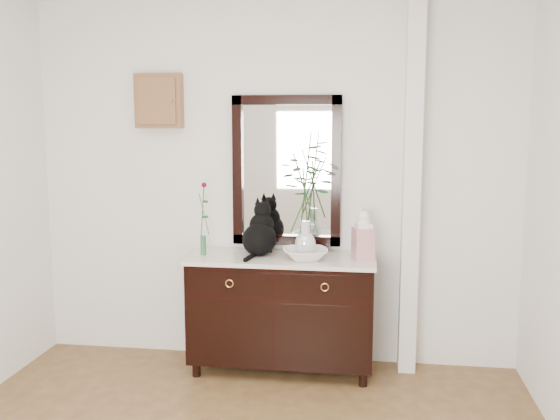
% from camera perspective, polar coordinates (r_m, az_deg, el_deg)
% --- Properties ---
extents(wall_back, '(3.60, 0.04, 2.70)m').
position_cam_1_polar(wall_back, '(4.62, -0.61, 2.50)').
color(wall_back, silver).
rests_on(wall_back, ground).
extents(pilaster, '(0.12, 0.20, 2.70)m').
position_cam_1_polar(pilaster, '(4.50, 11.93, 2.15)').
color(pilaster, silver).
rests_on(pilaster, ground).
extents(sideboard, '(1.33, 0.52, 0.82)m').
position_cam_1_polar(sideboard, '(4.54, 0.18, -8.91)').
color(sideboard, black).
rests_on(sideboard, ground).
extents(wall_mirror, '(0.80, 0.06, 1.10)m').
position_cam_1_polar(wall_mirror, '(4.59, 0.60, 3.58)').
color(wall_mirror, black).
rests_on(wall_mirror, wall_back).
extents(key_cabinet, '(0.35, 0.10, 0.40)m').
position_cam_1_polar(key_cabinet, '(4.76, -11.01, 9.75)').
color(key_cabinet, brown).
rests_on(key_cabinet, wall_back).
extents(cat, '(0.32, 0.37, 0.39)m').
position_cam_1_polar(cat, '(4.46, -1.90, -1.70)').
color(cat, black).
rests_on(cat, sideboard).
extents(lotus_bowl, '(0.38, 0.38, 0.08)m').
position_cam_1_polar(lotus_bowl, '(4.35, 2.32, -4.04)').
color(lotus_bowl, white).
rests_on(lotus_bowl, sideboard).
extents(vase_branches, '(0.43, 0.43, 0.88)m').
position_cam_1_polar(vase_branches, '(4.28, 2.35, 1.47)').
color(vase_branches, silver).
rests_on(vase_branches, lotus_bowl).
extents(bud_vase_rose, '(0.08, 0.08, 0.53)m').
position_cam_1_polar(bud_vase_rose, '(4.49, -7.08, -0.74)').
color(bud_vase_rose, '#336B42').
rests_on(bud_vase_rose, sideboard).
extents(ginger_jar, '(0.17, 0.17, 0.36)m').
position_cam_1_polar(ginger_jar, '(4.36, 7.62, -2.21)').
color(ginger_jar, white).
rests_on(ginger_jar, sideboard).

